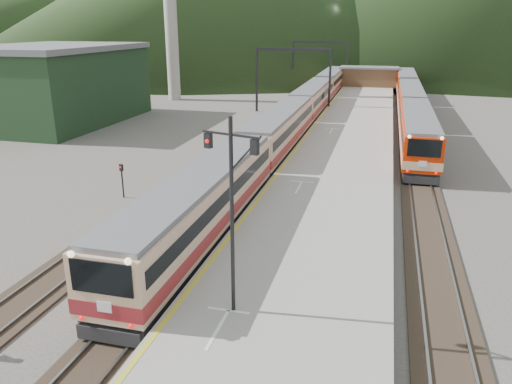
# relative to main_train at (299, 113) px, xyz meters

# --- Properties ---
(track_main) EXTENTS (2.60, 200.00, 0.23)m
(track_main) POSITION_rel_main_train_xyz_m (0.00, -3.69, -1.87)
(track_main) COLOR black
(track_main) RESTS_ON ground
(track_far) EXTENTS (2.60, 200.00, 0.23)m
(track_far) POSITION_rel_main_train_xyz_m (-5.00, -3.69, -1.87)
(track_far) COLOR black
(track_far) RESTS_ON ground
(track_second) EXTENTS (2.60, 200.00, 0.23)m
(track_second) POSITION_rel_main_train_xyz_m (11.50, -3.69, -1.87)
(track_second) COLOR black
(track_second) RESTS_ON ground
(platform) EXTENTS (8.00, 100.00, 1.00)m
(platform) POSITION_rel_main_train_xyz_m (5.60, -5.69, -1.44)
(platform) COLOR gray
(platform) RESTS_ON ground
(gantry_near) EXTENTS (9.55, 0.25, 8.00)m
(gantry_near) POSITION_rel_main_train_xyz_m (-2.85, 11.31, 3.65)
(gantry_near) COLOR black
(gantry_near) RESTS_ON ground
(gantry_far) EXTENTS (9.55, 0.25, 8.00)m
(gantry_far) POSITION_rel_main_train_xyz_m (-2.85, 36.31, 3.65)
(gantry_far) COLOR black
(gantry_far) RESTS_ON ground
(warehouse) EXTENTS (14.50, 20.50, 8.60)m
(warehouse) POSITION_rel_main_train_xyz_m (-28.00, -1.69, 2.38)
(warehouse) COLOR black
(warehouse) RESTS_ON ground
(station_shed) EXTENTS (9.40, 4.40, 3.10)m
(station_shed) POSITION_rel_main_train_xyz_m (5.60, 34.31, 0.63)
(station_shed) COLOR brown
(station_shed) RESTS_ON platform
(main_train) EXTENTS (2.80, 76.84, 3.42)m
(main_train) POSITION_rel_main_train_xyz_m (0.00, 0.00, 0.00)
(main_train) COLOR tan
(main_train) RESTS_ON track_main
(second_train) EXTENTS (2.69, 55.25, 3.28)m
(second_train) POSITION_rel_main_train_xyz_m (11.50, 10.97, -0.07)
(second_train) COLOR red
(second_train) RESTS_ON track_second
(signal_mast) EXTENTS (2.13, 0.74, 7.08)m
(signal_mast) POSITION_rel_main_train_xyz_m (3.96, -36.40, 3.38)
(signal_mast) COLOR black
(signal_mast) RESTS_ON platform
(short_signal_a) EXTENTS (0.25, 0.20, 2.27)m
(short_signal_a) POSITION_rel_main_train_xyz_m (-3.20, -34.69, -0.48)
(short_signal_a) COLOR black
(short_signal_a) RESTS_ON ground
(short_signal_b) EXTENTS (0.23, 0.18, 2.27)m
(short_signal_b) POSITION_rel_main_train_xyz_m (-2.93, -10.35, -0.48)
(short_signal_b) COLOR black
(short_signal_b) RESTS_ON ground
(short_signal_c) EXTENTS (0.24, 0.19, 2.27)m
(short_signal_c) POSITION_rel_main_train_xyz_m (-7.48, -23.72, -0.48)
(short_signal_c) COLOR black
(short_signal_c) RESTS_ON ground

